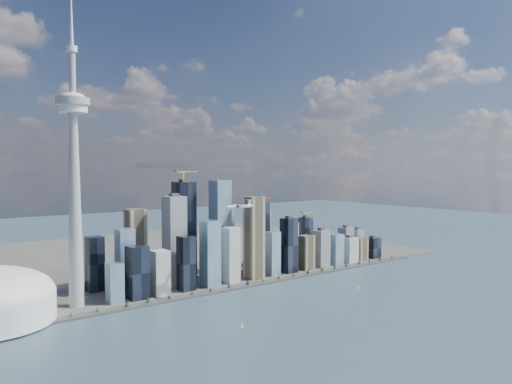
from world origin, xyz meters
TOP-DOWN VIEW (x-y plane):
  - ground at (0.00, 0.00)m, footprint 4000.00×4000.00m
  - seawall at (0.00, 250.00)m, footprint 1100.00×22.00m
  - land at (0.00, 700.00)m, footprint 1400.00×900.00m
  - shoreline_trees at (0.00, 250.00)m, footprint 960.53×7.20m
  - skyscraper_cluster at (59.62, 336.82)m, footprint 736.00×142.00m
  - needle_tower at (-300.00, 310.00)m, footprint 56.00×56.00m
  - airplane at (-34.24, 196.42)m, footprint 61.14×54.16m
  - sailboat_west at (-136.69, 47.62)m, footprint 7.11×3.41m
  - sailboat_east at (190.26, 99.87)m, footprint 6.12×1.71m

SIDE VIEW (x-z plane):
  - ground at x=0.00m, z-range 0.00..0.00m
  - land at x=0.00m, z-range 0.00..3.00m
  - seawall at x=0.00m, z-range 0.00..4.00m
  - sailboat_east at x=190.26m, z-range -1.53..6.99m
  - sailboat_west at x=-136.69m, z-range -1.77..8.10m
  - shoreline_trees at x=0.00m, z-range 4.38..13.18m
  - skyscraper_cluster at x=59.62m, z-range -44.92..189.16m
  - airplane at x=-34.24m, z-range 163.59..178.49m
  - needle_tower at x=-300.00m, z-range -39.41..511.09m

